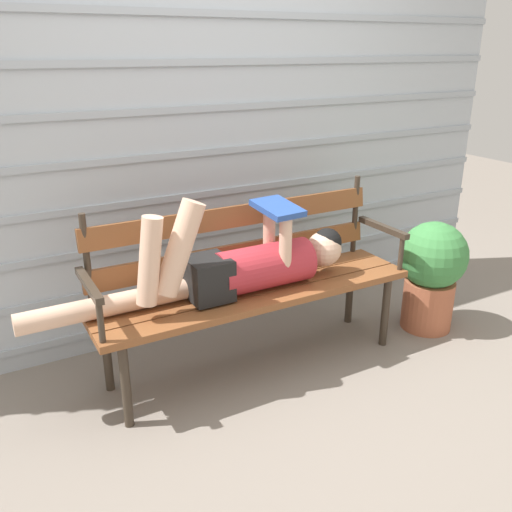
{
  "coord_description": "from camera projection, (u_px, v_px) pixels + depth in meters",
  "views": [
    {
      "loc": [
        -1.24,
        -2.08,
        1.61
      ],
      "look_at": [
        0.0,
        0.16,
        0.63
      ],
      "focal_mm": 38.43,
      "sensor_mm": 36.0,
      "label": 1
    }
  ],
  "objects": [
    {
      "name": "house_siding",
      "position": [
        205.0,
        151.0,
        3.08
      ],
      "size": [
        4.21,
        0.08,
        2.13
      ],
      "color": "#B2BCC6",
      "rests_on": "ground"
    },
    {
      "name": "park_bench",
      "position": [
        250.0,
        275.0,
        2.84
      ],
      "size": [
        1.71,
        0.43,
        0.92
      ],
      "color": "brown",
      "rests_on": "ground"
    },
    {
      "name": "reclining_person",
      "position": [
        239.0,
        265.0,
        2.71
      ],
      "size": [
        1.66,
        0.27,
        0.54
      ],
      "color": "#B72D38"
    },
    {
      "name": "ground_plane",
      "position": [
        271.0,
        380.0,
        2.84
      ],
      "size": [
        12.0,
        12.0,
        0.0
      ],
      "primitive_type": "plane",
      "color": "gray"
    },
    {
      "name": "potted_plant",
      "position": [
        432.0,
        270.0,
        3.25
      ],
      "size": [
        0.4,
        0.4,
        0.67
      ],
      "color": "#AD5B3D",
      "rests_on": "ground"
    }
  ]
}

